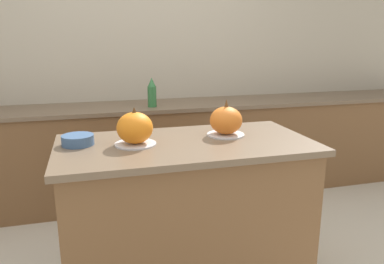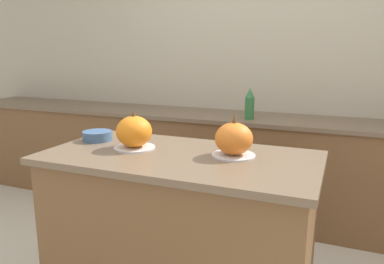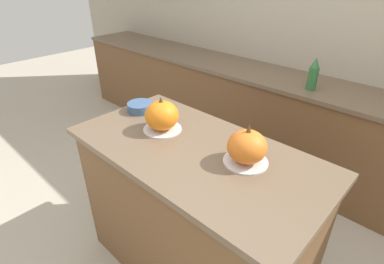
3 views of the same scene
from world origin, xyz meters
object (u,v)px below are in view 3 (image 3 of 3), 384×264
Objects in this scene: pumpkin_cake_left at (162,116)px; bottle_tall at (313,75)px; mixing_bowl at (140,107)px; pumpkin_cake_right at (247,148)px.

pumpkin_cake_left is 1.34m from bottle_tall.
mixing_bowl is at bearing 166.00° from pumpkin_cake_left.
pumpkin_cake_left is 1.02× the size of pumpkin_cake_right.
pumpkin_cake_right is (0.54, 0.06, -0.00)m from pumpkin_cake_left.
bottle_tall is 1.53× the size of mixing_bowl.
bottle_tall reaches higher than pumpkin_cake_right.
bottle_tall is (-0.23, 1.24, 0.00)m from pumpkin_cake_right.
pumpkin_cake_left is 0.31m from mixing_bowl.
bottle_tall is at bearing 76.54° from pumpkin_cake_left.
mixing_bowl is (-0.61, -1.23, -0.06)m from bottle_tall.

